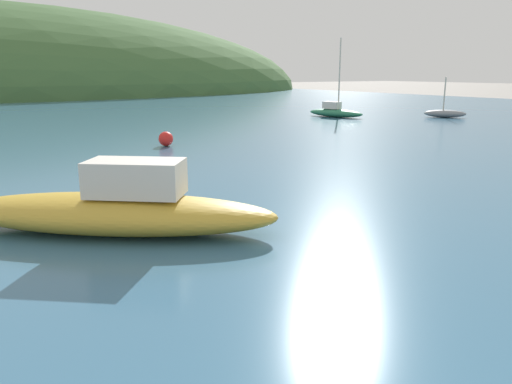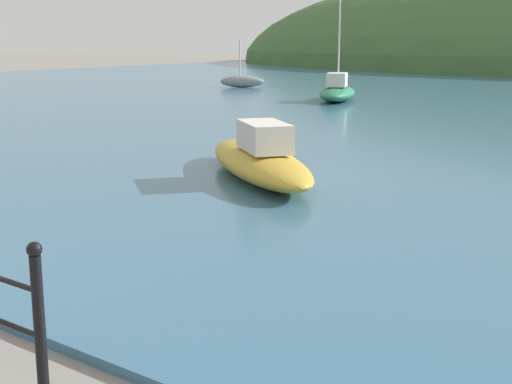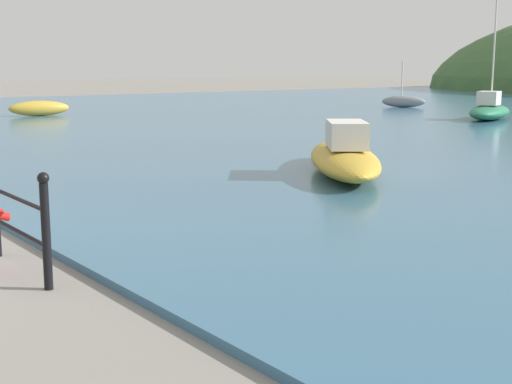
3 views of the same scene
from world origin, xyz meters
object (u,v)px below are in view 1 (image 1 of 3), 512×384
boat_mid_harbor (116,209)px  boat_green_fishing (335,112)px  mooring_buoy (166,139)px  boat_blue_hull (445,113)px

boat_mid_harbor → boat_green_fishing: (15.46, 13.14, -0.07)m
mooring_buoy → boat_blue_hull: bearing=7.1°
boat_mid_harbor → mooring_buoy: (3.94, 7.91, -0.12)m
boat_green_fishing → boat_blue_hull: bearing=-34.5°
mooring_buoy → boat_green_fishing: bearing=24.4°
boat_mid_harbor → boat_blue_hull: bearing=26.2°
boat_green_fishing → mooring_buoy: bearing=-155.6°
mooring_buoy → boat_mid_harbor: bearing=-116.5°
boat_mid_harbor → mooring_buoy: 8.84m
boat_blue_hull → mooring_buoy: size_ratio=4.44×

